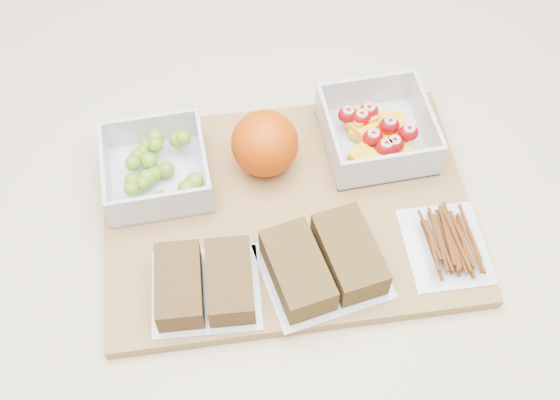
% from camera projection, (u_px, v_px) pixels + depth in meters
% --- Properties ---
extents(counter, '(1.20, 0.90, 0.90)m').
position_uv_depth(counter, '(277.00, 345.00, 1.21)').
color(counter, beige).
rests_on(counter, ground).
extents(cutting_board, '(0.44, 0.32, 0.02)m').
position_uv_depth(cutting_board, '(287.00, 211.00, 0.82)').
color(cutting_board, '#9D7741').
rests_on(cutting_board, counter).
extents(grape_container, '(0.12, 0.12, 0.05)m').
position_uv_depth(grape_container, '(158.00, 168.00, 0.81)').
color(grape_container, silver).
rests_on(grape_container, cutting_board).
extents(fruit_container, '(0.12, 0.12, 0.05)m').
position_uv_depth(fruit_container, '(377.00, 133.00, 0.84)').
color(fruit_container, silver).
rests_on(fruit_container, cutting_board).
extents(orange, '(0.08, 0.08, 0.08)m').
position_uv_depth(orange, '(265.00, 144.00, 0.81)').
color(orange, '#CA4204').
rests_on(orange, cutting_board).
extents(sandwich_bag_left, '(0.12, 0.11, 0.04)m').
position_uv_depth(sandwich_bag_left, '(205.00, 284.00, 0.74)').
color(sandwich_bag_left, silver).
rests_on(sandwich_bag_left, cutting_board).
extents(sandwich_bag_center, '(0.14, 0.13, 0.04)m').
position_uv_depth(sandwich_bag_center, '(324.00, 263.00, 0.75)').
color(sandwich_bag_center, silver).
rests_on(sandwich_bag_center, cutting_board).
extents(pretzel_bag, '(0.09, 0.11, 0.02)m').
position_uv_depth(pretzel_bag, '(447.00, 241.00, 0.77)').
color(pretzel_bag, silver).
rests_on(pretzel_bag, cutting_board).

